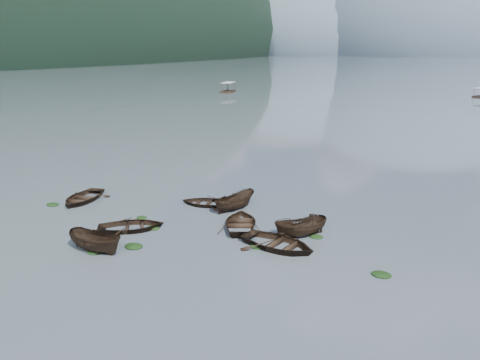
% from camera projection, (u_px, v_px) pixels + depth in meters
% --- Properties ---
extents(ground_plane, '(2400.00, 2400.00, 0.00)m').
position_uv_depth(ground_plane, '(153.00, 262.00, 27.96)').
color(ground_plane, '#48525A').
extents(haze_mtn_a, '(520.00, 520.00, 280.00)m').
position_uv_depth(haze_mtn_a, '(317.00, 54.00, 916.26)').
color(haze_mtn_a, '#475666').
rests_on(haze_mtn_a, ground).
extents(haze_mtn_b, '(520.00, 520.00, 340.00)m').
position_uv_depth(haze_mtn_b, '(426.00, 54.00, 832.71)').
color(haze_mtn_b, '#475666').
rests_on(haze_mtn_b, ground).
extents(rowboat_0, '(4.25, 5.34, 0.99)m').
position_uv_depth(rowboat_0, '(83.00, 201.00, 38.96)').
color(rowboat_0, black).
rests_on(rowboat_0, ground).
extents(rowboat_1, '(5.59, 5.34, 0.94)m').
position_uv_depth(rowboat_1, '(132.00, 230.00, 32.82)').
color(rowboat_1, black).
rests_on(rowboat_1, ground).
extents(rowboat_2, '(4.18, 1.76, 1.59)m').
position_uv_depth(rowboat_2, '(97.00, 251.00, 29.37)').
color(rowboat_2, black).
rests_on(rowboat_2, ground).
extents(rowboat_3, '(4.96, 5.66, 0.97)m').
position_uv_depth(rowboat_3, '(241.00, 226.00, 33.43)').
color(rowboat_3, black).
rests_on(rowboat_3, ground).
extents(rowboat_4, '(5.62, 4.47, 1.05)m').
position_uv_depth(rowboat_4, '(278.00, 248.00, 29.84)').
color(rowboat_4, black).
rests_on(rowboat_4, ground).
extents(rowboat_5, '(3.75, 4.11, 1.57)m').
position_uv_depth(rowboat_5, '(301.00, 237.00, 31.63)').
color(rowboat_5, black).
rests_on(rowboat_5, ground).
extents(rowboat_7, '(4.59, 3.73, 0.84)m').
position_uv_depth(rowboat_7, '(206.00, 205.00, 38.02)').
color(rowboat_7, black).
rests_on(rowboat_7, ground).
extents(rowboat_8, '(2.82, 4.28, 1.55)m').
position_uv_depth(rowboat_8, '(235.00, 209.00, 36.95)').
color(rowboat_8, black).
rests_on(rowboat_8, ground).
extents(weed_clump_0, '(0.96, 0.78, 0.21)m').
position_uv_depth(weed_clump_0, '(94.00, 253.00, 29.14)').
color(weed_clump_0, black).
rests_on(weed_clump_0, ground).
extents(weed_clump_1, '(0.99, 0.79, 0.22)m').
position_uv_depth(weed_clump_1, '(153.00, 229.00, 33.03)').
color(weed_clump_1, black).
rests_on(weed_clump_1, ground).
extents(weed_clump_2, '(1.24, 0.99, 0.27)m').
position_uv_depth(weed_clump_2, '(134.00, 247.00, 29.94)').
color(weed_clump_2, black).
rests_on(weed_clump_2, ground).
extents(weed_clump_3, '(0.99, 0.83, 0.22)m').
position_uv_depth(weed_clump_3, '(257.00, 247.00, 29.97)').
color(weed_clump_3, black).
rests_on(weed_clump_3, ground).
extents(weed_clump_4, '(1.14, 0.90, 0.24)m').
position_uv_depth(weed_clump_4, '(381.00, 275.00, 26.25)').
color(weed_clump_4, black).
rests_on(weed_clump_4, ground).
extents(weed_clump_5, '(1.08, 0.87, 0.23)m').
position_uv_depth(weed_clump_5, '(53.00, 205.00, 37.92)').
color(weed_clump_5, black).
rests_on(weed_clump_5, ground).
extents(weed_clump_6, '(0.83, 0.70, 0.17)m').
position_uv_depth(weed_clump_6, '(142.00, 218.00, 35.09)').
color(weed_clump_6, black).
rests_on(weed_clump_6, ground).
extents(weed_clump_7, '(0.94, 0.75, 0.20)m').
position_uv_depth(weed_clump_7, '(316.00, 237.00, 31.51)').
color(weed_clump_7, black).
rests_on(weed_clump_7, ground).
extents(pontoon_left, '(4.11, 7.31, 2.64)m').
position_uv_depth(pontoon_left, '(228.00, 92.00, 133.20)').
color(pontoon_left, black).
rests_on(pontoon_left, ground).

